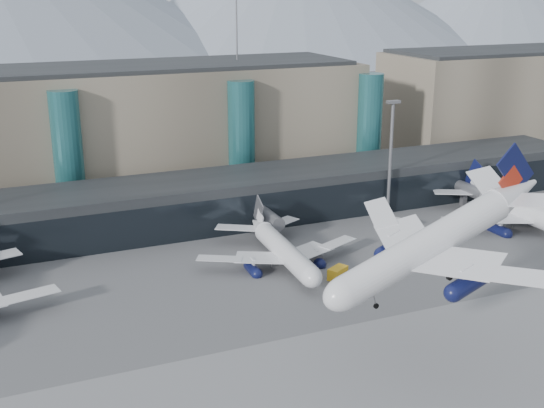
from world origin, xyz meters
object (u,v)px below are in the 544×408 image
(lightmast_mid, at_px, (391,152))
(jet_parked_mid, at_px, (279,241))
(hero_jet, at_px, (445,229))
(veh_g, at_px, (411,223))
(veh_h, at_px, (338,273))
(veh_c, at_px, (311,258))
(veh_d, at_px, (395,223))
(jet_parked_right, at_px, (515,202))

(lightmast_mid, distance_m, jet_parked_mid, 38.23)
(hero_jet, bearing_deg, lightmast_mid, 57.88)
(lightmast_mid, height_order, veh_g, lightmast_mid)
(veh_h, bearing_deg, veh_c, 70.00)
(veh_c, height_order, veh_d, veh_c)
(veh_g, relative_size, veh_h, 0.63)
(veh_c, bearing_deg, jet_parked_right, 25.59)
(jet_parked_right, distance_m, veh_d, 26.39)
(jet_parked_mid, distance_m, veh_g, 34.68)
(hero_jet, relative_size, veh_c, 9.55)
(jet_parked_right, distance_m, veh_h, 50.40)
(jet_parked_right, distance_m, veh_g, 22.87)
(veh_d, bearing_deg, jet_parked_right, -53.43)
(jet_parked_right, relative_size, veh_d, 12.41)
(veh_g, bearing_deg, jet_parked_mid, -89.01)
(jet_parked_mid, bearing_deg, veh_h, -148.26)
(hero_jet, xyz_separation_m, veh_h, (0.98, 29.74, -18.10))
(jet_parked_right, bearing_deg, lightmast_mid, 54.22)
(jet_parked_mid, xyz_separation_m, jet_parked_right, (55.23, 0.23, 0.68))
(veh_g, bearing_deg, hero_jet, -41.47)
(jet_parked_mid, height_order, veh_c, jet_parked_mid)
(lightmast_mid, height_order, veh_c, lightmast_mid)
(hero_jet, height_order, jet_parked_mid, hero_jet)
(jet_parked_right, height_order, veh_d, jet_parked_right)
(lightmast_mid, distance_m, veh_h, 40.42)
(jet_parked_mid, distance_m, veh_d, 31.27)
(veh_c, relative_size, veh_h, 1.02)
(jet_parked_mid, bearing_deg, veh_d, -73.36)
(veh_g, bearing_deg, veh_h, -67.09)
(veh_d, xyz_separation_m, veh_h, (-23.87, -18.86, 0.15))
(veh_h, bearing_deg, veh_d, 8.97)
(lightmast_mid, xyz_separation_m, hero_jet, (-27.98, -56.68, 4.72))
(jet_parked_right, height_order, veh_c, jet_parked_right)
(jet_parked_mid, distance_m, jet_parked_right, 55.23)
(veh_g, bearing_deg, veh_c, -80.74)
(lightmast_mid, distance_m, veh_c, 36.65)
(veh_c, bearing_deg, hero_jet, -68.13)
(veh_c, height_order, veh_h, veh_c)
(veh_c, distance_m, veh_h, 7.94)
(jet_parked_right, relative_size, veh_h, 10.25)
(veh_c, relative_size, veh_d, 1.23)
(jet_parked_right, bearing_deg, veh_g, 71.60)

